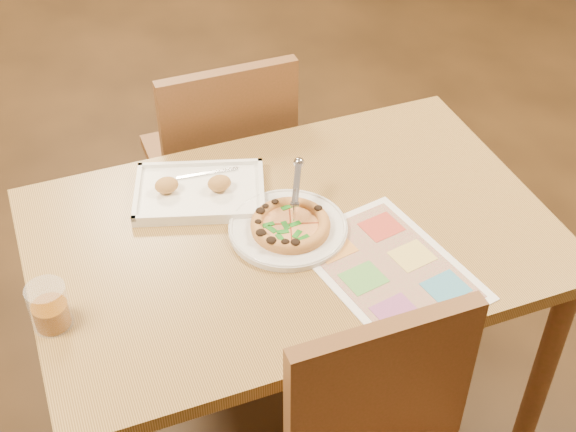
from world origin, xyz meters
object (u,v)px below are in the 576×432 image
object	(u,v)px
pizza	(290,225)
menu	(388,267)
pizza_cutter	(296,190)
dining_table	(292,255)
appetizer_tray	(199,192)
glass_tumbler	(50,309)
chair_far	(223,149)
plate	(288,229)

from	to	relation	value
pizza	menu	world-z (taller)	pizza
pizza	menu	bearing A→B (deg)	-49.44
pizza	pizza_cutter	xyz separation A→B (m)	(0.04, 0.05, 0.06)
dining_table	pizza	distance (m)	0.11
appetizer_tray	glass_tumbler	world-z (taller)	glass_tumbler
pizza	chair_far	bearing A→B (deg)	89.31
chair_far	pizza_cutter	size ratio (longest dim) A/B	3.19
pizza	appetizer_tray	distance (m)	0.28
chair_far	glass_tumbler	distance (m)	0.95
chair_far	appetizer_tray	bearing A→B (deg)	65.07
chair_far	glass_tumbler	xyz separation A→B (m)	(-0.61, -0.70, 0.20)
dining_table	pizza_cutter	size ratio (longest dim) A/B	8.82
dining_table	pizza_cutter	distance (m)	0.18
pizza_cutter	appetizer_tray	world-z (taller)	pizza_cutter
plate	pizza	xyz separation A→B (m)	(0.00, -0.01, 0.02)
chair_far	dining_table	bearing A→B (deg)	90.00
plate	pizza_cutter	world-z (taller)	pizza_cutter
chair_far	appetizer_tray	size ratio (longest dim) A/B	1.20
dining_table	menu	xyz separation A→B (m)	(0.16, -0.21, 0.09)
dining_table	appetizer_tray	size ratio (longest dim) A/B	3.32
glass_tumbler	menu	xyz separation A→B (m)	(0.77, -0.11, -0.05)
appetizer_tray	pizza	bearing A→B (deg)	-52.22
pizza	appetizer_tray	size ratio (longest dim) A/B	0.51
menu	pizza	bearing A→B (deg)	130.56
pizza_cutter	menu	size ratio (longest dim) A/B	0.34
glass_tumbler	chair_far	bearing A→B (deg)	49.18
dining_table	chair_far	distance (m)	0.61
dining_table	menu	size ratio (longest dim) A/B	2.99
glass_tumbler	pizza	bearing A→B (deg)	8.81
menu	chair_far	bearing A→B (deg)	101.49
pizza_cutter	glass_tumbler	world-z (taller)	pizza_cutter
pizza_cutter	appetizer_tray	size ratio (longest dim) A/B	0.38
plate	pizza	world-z (taller)	pizza
plate	pizza_cutter	size ratio (longest dim) A/B	2.02
plate	appetizer_tray	xyz separation A→B (m)	(-0.17, 0.21, 0.01)
chair_far	pizza_cutter	world-z (taller)	chair_far
chair_far	plate	distance (m)	0.62
pizza	glass_tumbler	bearing A→B (deg)	-171.19
chair_far	pizza	bearing A→B (deg)	89.31
chair_far	menu	size ratio (longest dim) A/B	1.08
pizza	plate	bearing A→B (deg)	110.50
plate	appetizer_tray	bearing A→B (deg)	128.35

